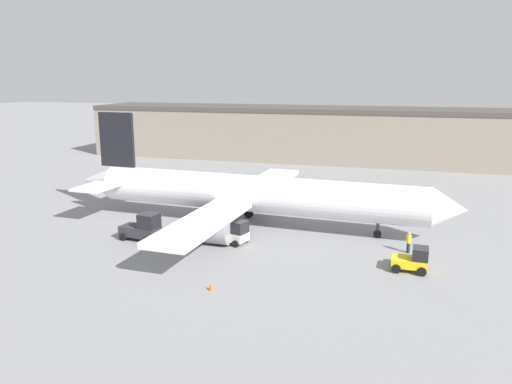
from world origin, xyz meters
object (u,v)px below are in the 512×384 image
at_px(pushback_tug, 413,260).
at_px(safety_cone_near, 211,286).
at_px(ground_crew_worker, 409,242).
at_px(baggage_tug, 143,228).
at_px(belt_loader_truck, 233,232).
at_px(airplane, 247,194).

relative_size(pushback_tug, safety_cone_near, 4.80).
relative_size(ground_crew_worker, safety_cone_near, 3.22).
relative_size(baggage_tug, safety_cone_near, 6.74).
xyz_separation_m(belt_loader_truck, pushback_tug, (14.89, -2.26, -0.11)).
relative_size(ground_crew_worker, baggage_tug, 0.48).
relative_size(baggage_tug, belt_loader_truck, 1.14).
relative_size(belt_loader_truck, safety_cone_near, 5.91).
bearing_deg(belt_loader_truck, safety_cone_near, -62.92).
height_order(belt_loader_truck, pushback_tug, belt_loader_truck).
bearing_deg(ground_crew_worker, pushback_tug, 89.26).
bearing_deg(ground_crew_worker, safety_cone_near, 36.81).
xyz_separation_m(airplane, ground_crew_worker, (15.13, -3.96, -2.15)).
distance_m(baggage_tug, safety_cone_near, 12.75).
height_order(airplane, baggage_tug, airplane).
xyz_separation_m(airplane, pushback_tug, (15.42, -7.98, -2.23)).
bearing_deg(safety_cone_near, airplane, 98.33).
relative_size(airplane, safety_cone_near, 70.83).
relative_size(ground_crew_worker, belt_loader_truck, 0.54).
height_order(baggage_tug, safety_cone_near, baggage_tug).
distance_m(airplane, safety_cone_near, 15.86).
bearing_deg(baggage_tug, ground_crew_worker, 14.96).
bearing_deg(safety_cone_near, baggage_tug, 139.20).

